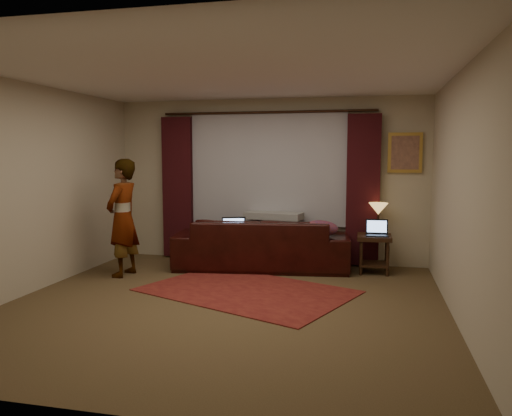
# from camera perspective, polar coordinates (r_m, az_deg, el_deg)

# --- Properties ---
(floor) EXTENTS (5.00, 5.00, 0.01)m
(floor) POSITION_cam_1_polar(r_m,az_deg,el_deg) (5.85, -3.67, -11.05)
(floor) COLOR brown
(floor) RESTS_ON ground
(ceiling) EXTENTS (5.00, 5.00, 0.02)m
(ceiling) POSITION_cam_1_polar(r_m,az_deg,el_deg) (5.66, -3.86, 15.04)
(ceiling) COLOR silver
(ceiling) RESTS_ON ground
(wall_back) EXTENTS (5.00, 0.02, 2.60)m
(wall_back) POSITION_cam_1_polar(r_m,az_deg,el_deg) (8.03, 1.39, 3.12)
(wall_back) COLOR #BCB094
(wall_back) RESTS_ON ground
(wall_front) EXTENTS (5.00, 0.02, 2.60)m
(wall_front) POSITION_cam_1_polar(r_m,az_deg,el_deg) (3.30, -16.35, -1.48)
(wall_front) COLOR #BCB094
(wall_front) RESTS_ON ground
(wall_left) EXTENTS (0.02, 5.00, 2.60)m
(wall_left) POSITION_cam_1_polar(r_m,az_deg,el_deg) (6.76, -24.50, 2.00)
(wall_left) COLOR #BCB094
(wall_left) RESTS_ON ground
(wall_right) EXTENTS (0.02, 5.00, 2.60)m
(wall_right) POSITION_cam_1_polar(r_m,az_deg,el_deg) (5.44, 22.34, 1.21)
(wall_right) COLOR #BCB094
(wall_right) RESTS_ON ground
(sheer_curtain) EXTENTS (2.50, 0.05, 1.80)m
(sheer_curtain) POSITION_cam_1_polar(r_m,az_deg,el_deg) (7.96, 1.31, 4.53)
(sheer_curtain) COLOR #A3A2AA
(sheer_curtain) RESTS_ON wall_back
(drape_left) EXTENTS (0.50, 0.14, 2.30)m
(drape_left) POSITION_cam_1_polar(r_m,az_deg,el_deg) (8.36, -8.89, 2.34)
(drape_left) COLOR black
(drape_left) RESTS_ON floor
(drape_right) EXTENTS (0.50, 0.14, 2.30)m
(drape_right) POSITION_cam_1_polar(r_m,az_deg,el_deg) (7.76, 12.14, 1.99)
(drape_right) COLOR black
(drape_right) RESTS_ON floor
(curtain_rod) EXTENTS (0.04, 0.04, 3.40)m
(curtain_rod) POSITION_cam_1_polar(r_m,az_deg,el_deg) (7.94, 1.25, 10.89)
(curtain_rod) COLOR black
(curtain_rod) RESTS_ON wall_back
(picture_frame) EXTENTS (0.50, 0.04, 0.60)m
(picture_frame) POSITION_cam_1_polar(r_m,az_deg,el_deg) (7.84, 16.66, 6.08)
(picture_frame) COLOR gold
(picture_frame) RESTS_ON wall_back
(sofa) EXTENTS (2.72, 1.45, 1.05)m
(sofa) POSITION_cam_1_polar(r_m,az_deg,el_deg) (7.58, 0.66, -2.96)
(sofa) COLOR black
(sofa) RESTS_ON floor
(throw_blanket) EXTENTS (0.93, 0.48, 0.10)m
(throw_blanket) POSITION_cam_1_polar(r_m,az_deg,el_deg) (7.77, 2.04, 1.17)
(throw_blanket) COLOR gray
(throw_blanket) RESTS_ON sofa
(clothing_pile) EXTENTS (0.68, 0.62, 0.23)m
(clothing_pile) POSITION_cam_1_polar(r_m,az_deg,el_deg) (7.35, 7.25, -2.39)
(clothing_pile) COLOR brown
(clothing_pile) RESTS_ON sofa
(laptop_sofa) EXTENTS (0.47, 0.49, 0.26)m
(laptop_sofa) POSITION_cam_1_polar(r_m,az_deg,el_deg) (7.37, -2.43, -2.21)
(laptop_sofa) COLOR black
(laptop_sofa) RESTS_ON sofa
(area_rug) EXTENTS (2.95, 2.49, 0.01)m
(area_rug) POSITION_cam_1_polar(r_m,az_deg,el_deg) (6.40, -1.06, -9.43)
(area_rug) COLOR maroon
(area_rug) RESTS_ON floor
(end_table) EXTENTS (0.49, 0.49, 0.56)m
(end_table) POSITION_cam_1_polar(r_m,az_deg,el_deg) (7.51, 13.33, -5.13)
(end_table) COLOR black
(end_table) RESTS_ON floor
(tiffany_lamp) EXTENTS (0.31, 0.31, 0.46)m
(tiffany_lamp) POSITION_cam_1_polar(r_m,az_deg,el_deg) (7.59, 13.78, -1.15)
(tiffany_lamp) COLOR olive
(tiffany_lamp) RESTS_ON end_table
(laptop_table) EXTENTS (0.33, 0.36, 0.23)m
(laptop_table) POSITION_cam_1_polar(r_m,az_deg,el_deg) (7.38, 13.69, -2.24)
(laptop_table) COLOR black
(laptop_table) RESTS_ON end_table
(person) EXTENTS (0.53, 0.53, 1.66)m
(person) POSITION_cam_1_polar(r_m,az_deg,el_deg) (7.30, -14.99, -1.09)
(person) COLOR gray
(person) RESTS_ON floor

